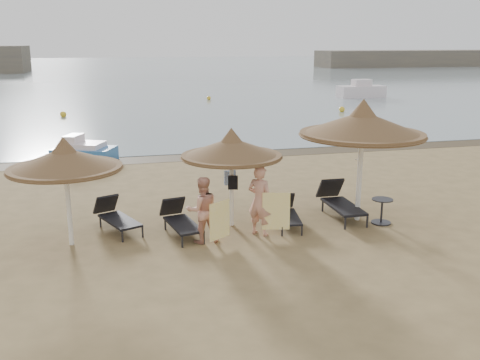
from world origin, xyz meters
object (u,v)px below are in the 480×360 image
Objects in this scene: side_table at (382,212)px; person_left at (202,205)px; palapa_left at (65,160)px; lounger_near_left at (180,219)px; lounger_far_right at (339,201)px; lounger_far_left at (116,216)px; palapa_center at (231,148)px; palapa_right at (362,124)px; person_right at (260,195)px; pedal_boat at (84,152)px; lounger_near_right at (287,212)px.

person_left is (-4.89, -0.20, 0.63)m from side_table.
lounger_near_left is (2.64, 0.17, -1.73)m from palapa_left.
lounger_far_left is at bearing 177.39° from lounger_far_right.
palapa_right is (3.44, -0.38, 0.54)m from palapa_center.
person_right is (4.58, -0.42, -1.05)m from palapa_left.
palapa_left is at bearing -163.91° from lounger_far_left.
lounger_near_right is at bearing -35.79° from pedal_boat.
palapa_center is 3.89× the size of side_table.
lounger_near_right is at bearing 1.58° from palapa_left.
person_right is 0.77× the size of pedal_boat.
side_table is at bearing -27.29° from pedal_boat.
side_table is at bearing -2.39° from lounger_near_right.
palapa_center reaches higher than lounger_near_right.
palapa_left is 1.40× the size of lounger_far_left.
palapa_center is 1.39× the size of person_left.
lounger_near_right is 10.73m from pedal_boat.
palapa_left reaches higher than palapa_center.
person_left is at bearing 50.37° from person_right.
pedal_boat is (-7.17, 8.85, -0.01)m from lounger_far_right.
palapa_left reaches higher than pedal_boat.
lounger_near_left is 0.91× the size of person_right.
lounger_near_right is 2.55× the size of side_table.
lounger_near_right is 0.83× the size of person_right.
person_right reaches higher than side_table.
palapa_center reaches higher than lounger_far_left.
palapa_left is 0.80× the size of palapa_right.
palapa_center reaches higher than person_left.
palapa_right reaches higher than lounger_near_right.
palapa_center is 1.27× the size of person_right.
palapa_left is 2.21m from lounger_far_left.
palapa_center is at bearing 179.03° from lounger_near_right.
palapa_center is at bearing -42.18° from pedal_boat.
palapa_left is 8.19m from side_table.
person_right is at bearing -137.95° from lounger_near_right.
person_right is at bearing -42.76° from lounger_far_left.
palapa_left is at bearing -174.00° from palapa_center.
palapa_right is 1.75× the size of lounger_near_left.
pedal_boat is (-4.59, 9.78, -0.63)m from person_right.
palapa_left reaches higher than lounger_far_right.
palapa_left is 1.28× the size of person_right.
palapa_right reaches higher than palapa_center.
palapa_center is at bearing -14.22° from person_right.
palapa_left is 5.77m from lounger_near_right.
pedal_boat is (-4.06, 8.93, -1.68)m from palapa_center.
lounger_far_left is at bearing 38.81° from palapa_left.
palapa_left reaches higher than lounger_far_left.
lounger_far_right is (1.67, 0.36, 0.08)m from lounger_near_right.
lounger_near_right is at bearing -11.11° from lounger_near_left.
pedal_boat is (-5.50, 9.21, 0.07)m from lounger_near_right.
palapa_right is at bearing -6.35° from palapa_center.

